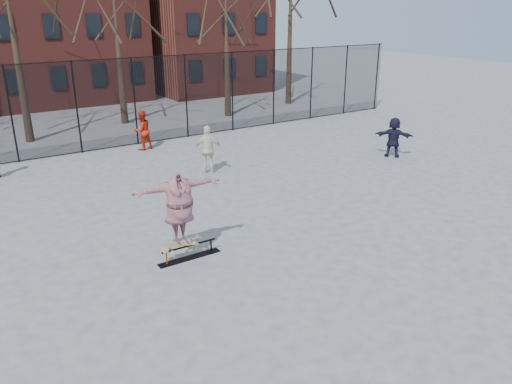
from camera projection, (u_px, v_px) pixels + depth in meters
ground at (280, 262)px, 12.70m from camera, size 100.00×100.00×0.00m
skate_rail at (189, 253)px, 12.84m from camera, size 1.71×0.26×0.38m
skateboard at (182, 245)px, 12.63m from camera, size 0.94×0.22×0.11m
skater at (180, 209)px, 12.29m from camera, size 2.31×0.76×1.85m
bystander_red at (142, 130)px, 22.33m from camera, size 0.98×0.83×1.78m
bystander_white at (208, 150)px, 19.15m from camera, size 1.18×0.93×1.87m
bystander_navy at (394, 137)px, 21.27m from camera, size 1.41×1.55×1.72m
fence at (108, 103)px, 22.14m from camera, size 34.03×0.07×4.00m
rowhouses at (47, 7)px, 31.28m from camera, size 29.00×7.00×13.00m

